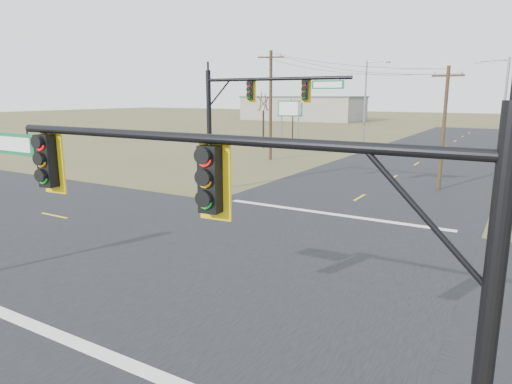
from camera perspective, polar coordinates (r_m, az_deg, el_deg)
ground at (r=17.34m, az=0.22°, el=-8.29°), size 320.00×320.00×0.00m
road_ew at (r=17.34m, az=0.22°, el=-8.26°), size 160.00×14.00×0.02m
road_ns at (r=17.34m, az=0.22°, el=-8.26°), size 14.00×160.00×0.02m
stop_bar_near at (r=12.10m, az=-19.13°, el=-18.37°), size 12.00×0.40×0.01m
stop_bar_far at (r=23.81m, az=9.43°, el=-2.72°), size 12.00×0.40×0.01m
mast_arm_near at (r=7.26m, az=-6.48°, el=-1.27°), size 10.32×0.45×5.96m
mast_arm_far at (r=27.19m, az=-0.96°, el=10.71°), size 9.27×0.55×7.51m
utility_pole_near at (r=31.42m, az=22.43°, el=7.64°), size 1.91×0.23×7.80m
utility_pole_far at (r=43.27m, az=1.84°, el=10.90°), size 2.30×1.06×10.02m
highway_sign at (r=53.67m, az=4.27°, el=9.69°), size 2.81×0.84×5.42m
streetlight_a at (r=39.53m, az=28.29°, el=9.00°), size 2.44×0.26×8.76m
streetlight_c at (r=53.92m, az=13.70°, el=11.15°), size 2.76×0.40×9.84m
bare_tree_a at (r=53.10m, az=0.93°, el=11.25°), size 3.58×3.58×6.73m
bare_tree_b at (r=62.78m, az=4.64°, el=10.79°), size 2.98×2.98×5.92m
warehouse_left at (r=114.71m, az=5.92°, el=10.31°), size 28.00×14.00×5.50m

